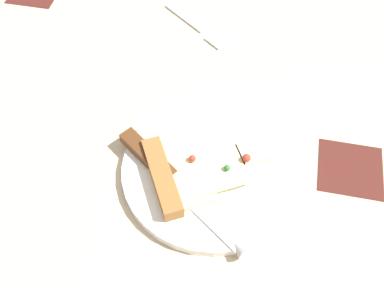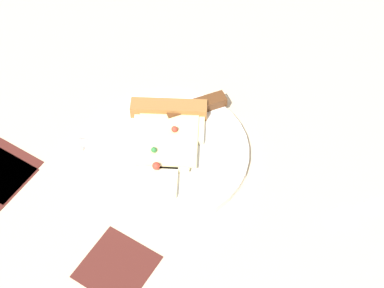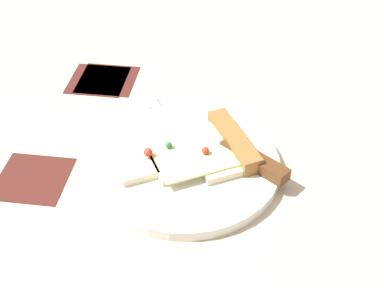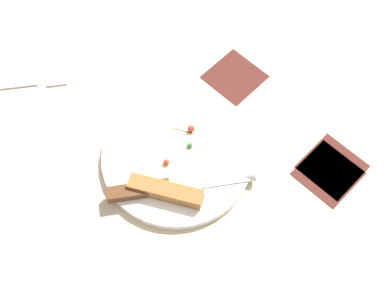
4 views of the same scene
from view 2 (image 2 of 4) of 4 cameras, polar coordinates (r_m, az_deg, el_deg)
The scene contains 5 objects.
ground_plane at distance 89.69cm, azimuth -6.18°, elevation -2.97°, with size 142.95×142.95×3.00cm.
plate at distance 88.96cm, azimuth -2.43°, elevation -0.78°, with size 24.96×24.96×1.43cm, color white.
pizza_slice at distance 89.35cm, azimuth -2.35°, elevation 1.13°, with size 19.00×15.28×2.46cm.
knife at distance 91.71cm, azimuth -2.27°, elevation 2.78°, with size 20.62×15.85×2.45cm.
fork at distance 87.89cm, azimuth 17.10°, elevation -5.64°, with size 13.25×10.73×0.80cm.
Camera 2 is at (-37.70, -34.72, 72.11)cm, focal length 54.58 mm.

